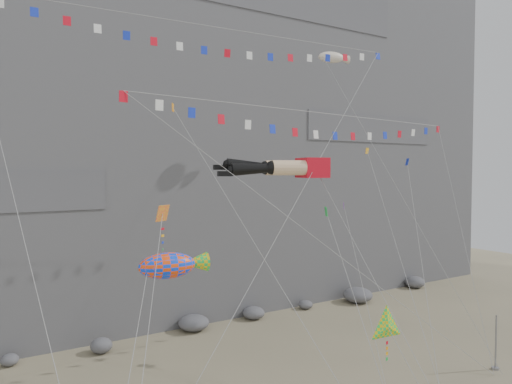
# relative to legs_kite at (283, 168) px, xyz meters

# --- Properties ---
(cliff) EXTENTS (80.00, 28.00, 50.00)m
(cliff) POSITION_rel_legs_kite_xyz_m (-0.65, 26.87, 11.36)
(cliff) COLOR slate
(cliff) RESTS_ON ground
(talus_boulders) EXTENTS (60.00, 3.00, 1.20)m
(talus_boulders) POSITION_rel_legs_kite_xyz_m (-0.65, 11.87, -13.04)
(talus_boulders) COLOR slate
(talus_boulders) RESTS_ON ground
(anchor_pole_right) EXTENTS (0.12, 0.12, 3.72)m
(anchor_pole_right) POSITION_rel_legs_kite_xyz_m (12.91, -6.70, -11.78)
(anchor_pole_right) COLOR gray
(anchor_pole_right) RESTS_ON ground
(legs_kite) EXTENTS (7.43, 16.24, 19.26)m
(legs_kite) POSITION_rel_legs_kite_xyz_m (0.00, 0.00, 0.00)
(legs_kite) COLOR red
(legs_kite) RESTS_ON ground
(flag_banner_upper) EXTENTS (29.84, 14.34, 29.36)m
(flag_banner_upper) POSITION_rel_legs_kite_xyz_m (-2.32, 4.69, 9.61)
(flag_banner_upper) COLOR red
(flag_banner_upper) RESTS_ON ground
(flag_banner_lower) EXTENTS (29.36, 9.73, 20.55)m
(flag_banner_lower) POSITION_rel_legs_kite_xyz_m (3.76, 0.26, 3.69)
(flag_banner_lower) COLOR red
(flag_banner_lower) RESTS_ON ground
(harlequin_kite) EXTENTS (5.70, 8.48, 14.42)m
(harlequin_kite) POSITION_rel_legs_kite_xyz_m (-9.34, -2.76, -2.31)
(harlequin_kite) COLOR #F91B33
(harlequin_kite) RESTS_ON ground
(fish_windsock) EXTENTS (7.40, 7.29, 12.15)m
(fish_windsock) POSITION_rel_legs_kite_xyz_m (-9.43, -3.49, -4.74)
(fish_windsock) COLOR #FF450D
(fish_windsock) RESTS_ON ground
(delta_kite) EXTENTS (2.35, 5.04, 7.21)m
(delta_kite) POSITION_rel_legs_kite_xyz_m (1.26, -7.68, -8.45)
(delta_kite) COLOR yellow
(delta_kite) RESTS_ON ground
(blimp_windsock) EXTENTS (3.82, 16.06, 27.72)m
(blimp_windsock) POSITION_rel_legs_kite_xyz_m (10.53, 7.39, 9.58)
(blimp_windsock) COLOR beige
(blimp_windsock) RESTS_ON ground
(small_kite_a) EXTENTS (4.19, 16.23, 23.59)m
(small_kite_a) POSITION_rel_legs_kite_xyz_m (-5.95, 3.18, 3.42)
(small_kite_a) COLOR orange
(small_kite_a) RESTS_ON ground
(small_kite_b) EXTENTS (6.93, 11.48, 16.58)m
(small_kite_b) POSITION_rel_legs_kite_xyz_m (6.25, 1.04, -2.94)
(small_kite_b) COLOR purple
(small_kite_b) RESTS_ON ground
(small_kite_c) EXTENTS (2.46, 8.67, 13.82)m
(small_kite_c) POSITION_rel_legs_kite_xyz_m (-0.37, -4.65, -2.61)
(small_kite_c) COLOR green
(small_kite_c) RESTS_ON ground
(small_kite_d) EXTENTS (7.25, 13.40, 20.80)m
(small_kite_d) POSITION_rel_legs_kite_xyz_m (8.88, 1.25, 0.90)
(small_kite_d) COLOR #FFAC15
(small_kite_d) RESTS_ON ground
(small_kite_e) EXTENTS (8.35, 9.89, 18.48)m
(small_kite_e) POSITION_rel_legs_kite_xyz_m (10.50, -1.07, 0.21)
(small_kite_e) COLOR #162EC5
(small_kite_e) RESTS_ON ground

